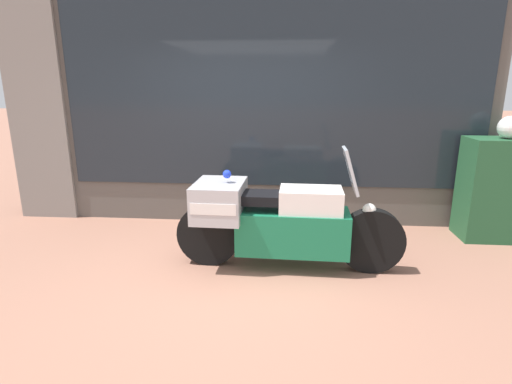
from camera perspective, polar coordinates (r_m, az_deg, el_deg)
ground_plane at (r=4.11m, az=-4.56°, el=-12.41°), size 60.00×60.00×0.00m
shop_building at (r=5.69m, az=-5.78°, el=16.58°), size 6.63×0.55×4.09m
window_display at (r=5.81m, az=1.87°, el=0.55°), size 5.35×0.30×1.81m
paramedic_motorcycle at (r=4.18m, az=2.63°, el=-3.91°), size 2.39×0.69×1.30m
utility_cabinet at (r=5.80m, az=31.21°, el=0.32°), size 0.82×0.52×1.27m
white_helmet at (r=5.64m, az=32.50°, el=7.79°), size 0.27×0.27×0.27m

